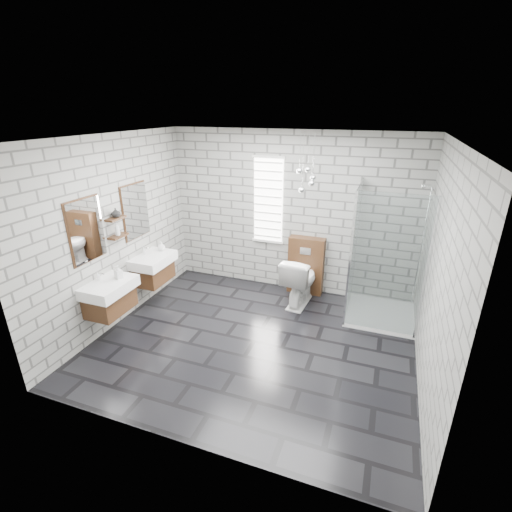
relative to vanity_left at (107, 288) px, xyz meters
The scene contains 20 objects.
floor 2.13m from the vanity_left, 15.95° to the left, with size 4.20×3.60×0.02m, color black.
ceiling 2.78m from the vanity_left, 15.95° to the left, with size 4.20×3.60×0.02m, color white.
wall_back 3.09m from the vanity_left, 51.00° to the left, with size 4.20×0.02×2.70m, color #979893.
wall_front 2.36m from the vanity_left, 33.55° to the right, with size 4.20×0.02×2.70m, color #979893.
wall_left 0.83m from the vanity_left, 110.41° to the left, with size 0.02×3.60×2.70m, color #979893.
wall_right 4.10m from the vanity_left, ahead, with size 0.02×3.60×2.70m, color #979893.
vanity_left is the anchor object (origin of this frame).
vanity_right 1.01m from the vanity_left, 90.00° to the left, with size 0.47×0.70×1.57m.
shelf_lower 0.76m from the vanity_left, 103.93° to the left, with size 0.14×0.30×0.03m, color #482B16.
shelf_upper 0.97m from the vanity_left, 103.93° to the left, with size 0.14×0.30×0.03m, color #482B16.
window 2.88m from the vanity_left, 57.07° to the left, with size 0.56×0.05×1.48m.
cistern_panel 3.17m from the vanity_left, 45.24° to the left, with size 0.60×0.20×1.00m, color #482B16.
flush_plate 3.09m from the vanity_left, 43.87° to the left, with size 0.18×0.01×0.12m, color silver.
shower_enclosure 3.83m from the vanity_left, 26.89° to the left, with size 1.00×1.00×2.03m.
pendant_cluster 3.21m from the vanity_left, 40.57° to the left, with size 0.27×0.23×0.89m.
toilet 2.90m from the vanity_left, 39.29° to the left, with size 0.46×0.81×0.82m, color white.
soap_bottle_a 0.26m from the vanity_left, 56.03° to the left, with size 0.09×0.09×0.19m, color #B2B2B2.
soap_bottle_b 1.25m from the vanity_left, 87.62° to the left, with size 0.12×0.12×0.15m, color #B2B2B2.
soap_bottle_c 0.83m from the vanity_left, 103.20° to the left, with size 0.07×0.07×0.19m, color #B2B2B2.
vase 1.04m from the vanity_left, 102.60° to the left, with size 0.12×0.12×0.13m, color #B2B2B2.
Camera 1 is at (1.50, -4.04, 3.03)m, focal length 26.00 mm.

